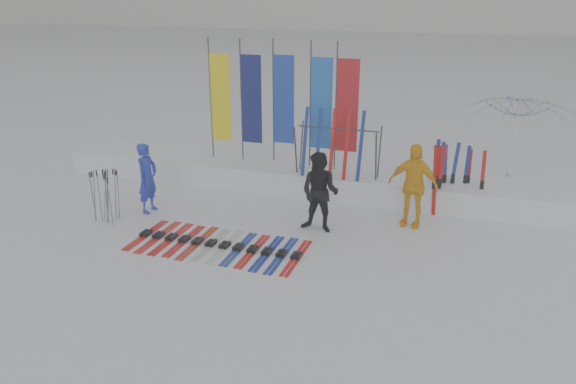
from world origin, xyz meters
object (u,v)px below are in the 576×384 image
(ski_row, at_px, (218,245))
(tent_canopy, at_px, (514,142))
(person_yellow, at_px, (413,185))
(person_black, at_px, (320,193))
(person_blue, at_px, (147,178))
(ski_rack, at_px, (338,145))

(ski_row, bearing_deg, tent_canopy, 44.30)
(person_yellow, distance_m, tent_canopy, 3.94)
(person_black, relative_size, person_yellow, 0.94)
(person_blue, height_order, ski_rack, ski_rack)
(person_blue, height_order, ski_row, person_blue)
(ski_row, xyz_separation_m, ski_rack, (1.62, 3.54, 1.35))
(person_black, height_order, tent_canopy, tent_canopy)
(person_blue, relative_size, person_black, 0.94)
(person_black, bearing_deg, tent_canopy, 51.24)
(person_yellow, xyz_separation_m, tent_canopy, (2.18, 3.27, 0.32))
(person_black, bearing_deg, person_blue, -172.47)
(person_blue, xyz_separation_m, tent_canopy, (8.13, 4.40, 0.43))
(person_blue, bearing_deg, person_black, -83.66)
(person_blue, bearing_deg, person_yellow, -75.49)
(person_yellow, xyz_separation_m, ski_row, (-3.61, -2.38, -0.90))
(ski_row, height_order, ski_rack, ski_rack)
(person_black, height_order, ski_rack, ski_rack)
(person_black, bearing_deg, ski_rack, 98.80)
(person_blue, relative_size, ski_row, 0.47)
(person_black, height_order, person_yellow, person_yellow)
(tent_canopy, bearing_deg, person_yellow, -123.66)
(person_blue, relative_size, tent_canopy, 0.59)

